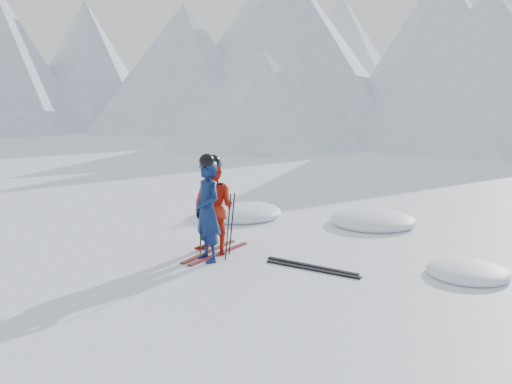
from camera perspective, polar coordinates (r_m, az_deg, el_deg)
The scene contains 12 objects.
ground at distance 8.95m, azimuth 6.17°, elevation -8.42°, with size 160.00×160.00×0.00m, color white.
skier_blue at distance 9.34m, azimuth -5.13°, elevation -2.01°, with size 0.64×0.42×1.77m, color #0C1D49.
skier_red at distance 9.78m, azimuth -4.48°, elevation -1.66°, with size 0.83×0.64×1.70m, color red.
pole_blue_left at distance 9.71m, azimuth -5.85°, elevation -3.34°, with size 0.02×0.02×1.18m, color black.
pole_blue_right at distance 9.43m, azimuth -2.96°, elevation -3.70°, with size 0.02×0.02×1.18m, color black.
pole_red_left at distance 10.21m, azimuth -4.82°, elevation -2.79°, with size 0.02×0.02×1.13m, color black.
pole_red_right at distance 9.76m, azimuth -2.55°, elevation -3.36°, with size 0.02×0.02×1.13m, color black.
ski_worn_left at distance 10.05m, azimuth -4.94°, elevation -6.25°, with size 0.09×1.70×0.03m, color black.
ski_worn_right at distance 9.90m, azimuth -3.89°, elevation -6.48°, with size 0.09×1.70×0.03m, color black.
ski_loose_a at distance 9.22m, azimuth 5.87°, elevation -7.75°, with size 0.09×1.70×0.03m, color black.
ski_loose_b at distance 9.05m, azimuth 5.93°, elevation -8.09°, with size 0.09×1.70×0.03m, color black.
snow_lumps at distance 12.24m, azimuth 5.72°, elevation -3.41°, with size 7.36×4.01×0.45m.
Camera 1 is at (4.25, -7.36, 2.79)m, focal length 38.00 mm.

